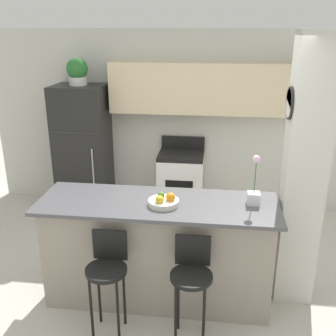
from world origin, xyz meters
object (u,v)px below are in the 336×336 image
Objects in this scene: bar_stool_left at (108,270)px; bar_stool_right at (192,276)px; stove_range at (181,182)px; orchid_vase at (254,191)px; potted_plant_on_fridge at (77,71)px; fruit_bowl at (164,201)px; refrigerator at (83,149)px.

bar_stool_left is 1.00× the size of bar_stool_right.
bar_stool_left is (-0.40, -2.46, 0.16)m from stove_range.
stove_range reaches higher than bar_stool_left.
bar_stool_left is 2.00× the size of orchid_vase.
bar_stool_left is at bearing -67.52° from potted_plant_on_fridge.
bar_stool_left is at bearing -155.08° from orchid_vase.
stove_range is 2.49m from bar_stool_left.
stove_range is at bearing 80.72° from bar_stool_left.
orchid_vase is 1.67× the size of fruit_bowl.
bar_stool_right is at bearing -57.32° from fruit_bowl.
orchid_vase is 0.82m from fruit_bowl.
refrigerator is at bearing -179.05° from stove_range.
potted_plant_on_fridge is (-0.00, 0.00, 1.09)m from refrigerator.
refrigerator reaches higher than bar_stool_right.
refrigerator is at bearing 125.27° from bar_stool_right.
stove_range is 3.81× the size of fruit_bowl.
orchid_vase is (0.52, 0.57, 0.55)m from bar_stool_right.
bar_stool_right is at bearing -132.07° from orchid_vase.
potted_plant_on_fridge reaches higher than bar_stool_left.
bar_stool_right is at bearing 0.00° from bar_stool_left.
refrigerator is 2.45m from fruit_bowl.
orchid_vase is at bearing 47.93° from bar_stool_right.
stove_range is at bearing 113.70° from orchid_vase.
refrigerator is 1.48m from stove_range.
potted_plant_on_fridge is at bearing 125.83° from fruit_bowl.
stove_range is 1.14× the size of bar_stool_right.
potted_plant_on_fridge is (-1.41, -0.02, 1.54)m from stove_range.
refrigerator is 1.09m from potted_plant_on_fridge.
fruit_bowl reaches higher than stove_range.
bar_stool_right is at bearing -54.73° from refrigerator.
potted_plant_on_fridge is at bearing -179.05° from stove_range.
stove_range is 1.14× the size of bar_stool_left.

